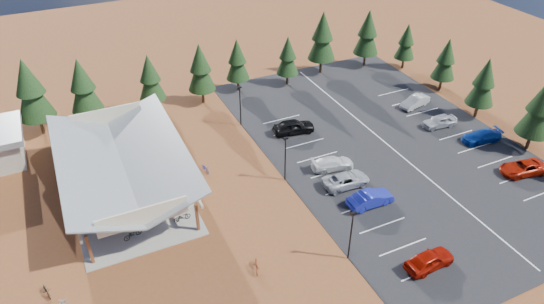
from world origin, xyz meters
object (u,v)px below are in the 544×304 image
(trash_bin_0, at_px, (189,191))
(car_6, at_px, (523,168))
(bike_2, at_px, (103,178))
(lamp_post_2, at_px, (240,103))
(car_9, at_px, (415,102))
(bike_11, at_px, (256,265))
(bike_pavilion, at_px, (122,160))
(car_7, at_px, (482,136))
(bike_6, at_px, (160,170))
(bike_5, at_px, (158,180))
(car_8, at_px, (439,121))
(bike_7, at_px, (140,150))
(bike_14, at_px, (205,168))
(car_3, at_px, (333,163))
(bike_1, at_px, (109,205))
(bike_4, at_px, (182,217))
(bike_15, at_px, (192,190))
(car_2, at_px, (346,180))
(car_0, at_px, (430,260))
(lamp_post_0, at_px, (351,232))
(bike_0, at_px, (133,234))
(bike_3, at_px, (107,163))
(lamp_post_1, at_px, (285,156))
(car_1, at_px, (370,199))
(bike_8, at_px, (47,291))
(car_4, at_px, (294,126))
(trash_bin_1, at_px, (190,179))

(trash_bin_0, height_order, car_6, car_6)
(trash_bin_0, xyz_separation_m, bike_2, (-7.36, 5.62, 0.05))
(lamp_post_2, height_order, car_9, lamp_post_2)
(bike_11, bearing_deg, car_9, 47.93)
(bike_pavilion, relative_size, bike_2, 12.83)
(car_7, bearing_deg, bike_6, -96.48)
(car_7, distance_m, car_9, 9.97)
(bike_5, distance_m, car_8, 33.66)
(bike_7, relative_size, bike_14, 0.97)
(trash_bin_0, relative_size, car_3, 0.20)
(bike_1, relative_size, bike_4, 0.92)
(bike_6, relative_size, bike_15, 0.97)
(car_2, bearing_deg, car_3, -2.03)
(car_0, bearing_deg, lamp_post_0, 53.32)
(bike_14, bearing_deg, bike_0, -152.19)
(bike_pavilion, relative_size, bike_3, 10.79)
(lamp_post_0, bearing_deg, bike_4, 137.57)
(bike_6, bearing_deg, bike_0, 140.98)
(lamp_post_1, height_order, car_9, lamp_post_1)
(car_8, bearing_deg, bike_0, -79.11)
(car_2, bearing_deg, bike_3, 60.60)
(bike_6, xyz_separation_m, bike_14, (4.48, -1.42, -0.16))
(lamp_post_2, xyz_separation_m, bike_3, (-16.17, -2.17, -2.34))
(lamp_post_1, distance_m, car_8, 21.61)
(bike_4, distance_m, car_3, 16.79)
(bike_7, height_order, car_0, car_0)
(bike_5, distance_m, car_6, 37.81)
(car_2, bearing_deg, bike_2, 66.30)
(car_3, bearing_deg, car_2, -174.45)
(car_3, height_order, car_8, car_8)
(bike_15, bearing_deg, car_1, 173.45)
(bike_5, bearing_deg, bike_2, 66.87)
(bike_0, relative_size, car_3, 0.38)
(bike_11, bearing_deg, lamp_post_0, 3.08)
(lamp_post_2, xyz_separation_m, car_1, (5.59, -19.10, -2.18))
(trash_bin_0, distance_m, car_8, 31.10)
(lamp_post_2, bearing_deg, bike_0, -138.90)
(bike_8, bearing_deg, bike_6, 29.56)
(lamp_post_1, relative_size, bike_7, 3.46)
(lamp_post_1, bearing_deg, lamp_post_0, -90.00)
(trash_bin_0, bearing_deg, car_8, -0.73)
(bike_7, distance_m, car_9, 34.76)
(lamp_post_0, xyz_separation_m, bike_3, (-16.17, 21.83, -2.34))
(bike_5, bearing_deg, lamp_post_0, -138.14)
(bike_7, relative_size, car_1, 0.32)
(bike_5, xyz_separation_m, car_0, (17.56, -20.33, 0.16))
(bike_14, bearing_deg, car_0, -67.71)
(bike_2, height_order, bike_14, bike_2)
(car_4, bearing_deg, car_1, -169.18)
(bike_2, bearing_deg, trash_bin_1, -114.55)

